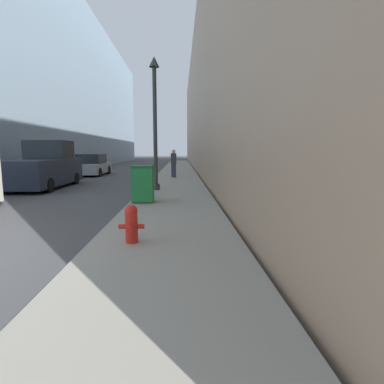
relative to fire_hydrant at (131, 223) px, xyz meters
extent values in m
cube|color=gray|center=(0.65, 16.87, -0.44)|extent=(2.91, 60.00, 0.13)
cube|color=#849EB2|center=(-14.29, 24.87, 7.67)|extent=(12.00, 60.00, 16.34)
cube|color=#9E7F66|center=(8.21, 24.87, 6.08)|extent=(12.00, 60.00, 13.17)
cylinder|color=red|center=(0.00, 0.01, -0.10)|extent=(0.23, 0.23, 0.56)
sphere|color=red|center=(0.00, 0.01, 0.22)|extent=(0.24, 0.24, 0.24)
cylinder|color=red|center=(0.00, 0.01, 0.29)|extent=(0.06, 0.06, 0.05)
cylinder|color=red|center=(0.00, -0.17, -0.07)|extent=(0.11, 0.12, 0.11)
cylinder|color=red|center=(-0.18, 0.01, -0.07)|extent=(0.12, 0.09, 0.09)
cylinder|color=red|center=(0.18, 0.01, -0.07)|extent=(0.12, 0.09, 0.09)
cube|color=#1E7538|center=(-0.34, 4.47, 0.21)|extent=(0.69, 0.63, 1.11)
cube|color=#16572A|center=(-0.34, 4.47, 0.80)|extent=(0.71, 0.65, 0.08)
cylinder|color=black|center=(-0.63, 4.74, -0.30)|extent=(0.05, 0.16, 0.16)
cylinder|color=black|center=(-0.05, 4.74, -0.30)|extent=(0.05, 0.16, 0.16)
cylinder|color=#2D332D|center=(-0.16, 7.62, -0.25)|extent=(0.32, 0.32, 0.25)
cylinder|color=#2D332D|center=(-0.16, 7.62, 2.20)|extent=(0.17, 0.17, 5.16)
cone|color=#2D332D|center=(-0.16, 7.62, 5.00)|extent=(0.43, 0.43, 0.43)
cube|color=#232838|center=(-5.89, 9.51, 0.29)|extent=(2.13, 5.35, 1.23)
cube|color=black|center=(-5.89, 10.44, 1.37)|extent=(1.96, 1.71, 0.94)
cylinder|color=black|center=(-6.88, 11.17, -0.18)|extent=(0.24, 0.64, 0.64)
cylinder|color=black|center=(-4.89, 11.17, -0.18)|extent=(0.24, 0.64, 0.64)
cylinder|color=black|center=(-6.88, 7.85, -0.18)|extent=(0.24, 0.64, 0.64)
cylinder|color=black|center=(-4.89, 7.85, -0.18)|extent=(0.24, 0.64, 0.64)
cube|color=#A3A8B2|center=(-5.74, 17.30, 0.02)|extent=(1.88, 4.50, 0.72)
cube|color=#1E2328|center=(-5.74, 17.30, 0.73)|extent=(1.65, 2.34, 0.70)
cylinder|color=black|center=(-6.61, 18.65, -0.18)|extent=(0.24, 0.64, 0.64)
cylinder|color=black|center=(-4.88, 18.65, -0.18)|extent=(0.24, 0.64, 0.64)
cylinder|color=black|center=(-6.61, 15.95, -0.18)|extent=(0.24, 0.64, 0.64)
cylinder|color=black|center=(-4.88, 15.95, -0.18)|extent=(0.24, 0.64, 0.64)
cube|color=#2D3347|center=(0.46, 13.82, 0.05)|extent=(0.30, 0.21, 0.86)
cube|color=#333338|center=(0.46, 13.82, 0.82)|extent=(0.36, 0.21, 0.68)
sphere|color=tan|center=(0.46, 13.82, 1.28)|extent=(0.23, 0.23, 0.23)
camera|label=1|loc=(0.93, -5.48, 1.33)|focal=28.00mm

